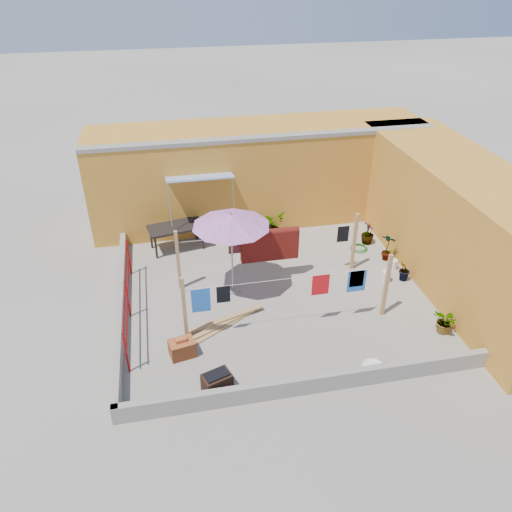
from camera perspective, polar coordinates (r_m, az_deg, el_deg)
name	(u,v)px	position (r m, az deg, el deg)	size (l,w,h in m)	color
ground	(275,294)	(13.66, 2.16, -4.35)	(80.00, 80.00, 0.00)	#9E998E
wall_back	(258,173)	(16.99, 0.25, 9.51)	(11.00, 3.27, 3.21)	#C07E2A
wall_right	(461,224)	(14.78, 22.36, 3.36)	(2.40, 9.00, 3.20)	#C07E2A
parapet_front	(314,384)	(10.93, 6.63, -14.30)	(8.30, 0.16, 0.44)	gray
parapet_left	(121,306)	(13.34, -15.22, -5.48)	(0.16, 7.30, 0.44)	gray
red_railing	(127,293)	(12.86, -14.53, -4.14)	(0.05, 4.20, 1.10)	maroon
clothesline_rig	(272,251)	(13.50, 1.88, 0.53)	(5.09, 2.35, 1.80)	tan
patio_umbrella	(231,221)	(12.63, -2.87, 4.03)	(2.39, 2.39, 2.43)	gray
outdoor_table	(176,228)	(15.53, -9.14, 3.14)	(1.81, 1.15, 0.79)	black
brick_stack	(182,348)	(11.78, -8.45, -10.38)	(0.64, 0.52, 0.50)	#AE5428
lumber_pile	(223,323)	(12.58, -3.79, -7.70)	(2.14, 1.28, 0.14)	tan
brazier	(217,383)	(10.84, -4.47, -14.30)	(0.69, 0.57, 0.53)	black
white_basin	(373,367)	(11.75, 13.23, -12.25)	(0.51, 0.51, 0.09)	white
water_jug_a	(386,276)	(14.53, 14.68, -2.26)	(0.24, 0.24, 0.38)	white
water_jug_b	(393,264)	(15.16, 15.44, -0.92)	(0.22, 0.22, 0.34)	white
green_hose	(359,248)	(15.95, 11.68, 0.91)	(0.55, 0.55, 0.08)	#1B6C18
plant_back_a	(273,224)	(16.22, 1.93, 3.67)	(0.75, 0.65, 0.83)	#1D611B
plant_back_b	(368,233)	(16.17, 12.66, 2.59)	(0.41, 0.41, 0.74)	#1D611B
plant_right_a	(388,247)	(15.38, 14.82, 1.03)	(0.48, 0.32, 0.91)	#1D611B
plant_right_b	(404,270)	(14.60, 16.55, -1.55)	(0.38, 0.31, 0.70)	#1D611B
plant_right_c	(446,322)	(13.04, 20.88, -7.06)	(0.58, 0.51, 0.65)	#1D611B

